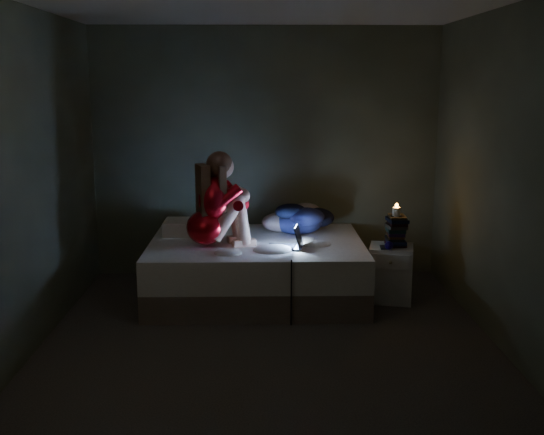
{
  "coord_description": "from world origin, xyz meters",
  "views": [
    {
      "loc": [
        -0.06,
        -4.96,
        2.04
      ],
      "look_at": [
        0.05,
        1.0,
        0.8
      ],
      "focal_mm": 43.3,
      "sensor_mm": 36.0,
      "label": 1
    }
  ],
  "objects_px": {
    "bed": "(257,269)",
    "nightstand": "(391,273)",
    "laptop": "(284,236)",
    "woman": "(205,200)",
    "candle": "(397,209)",
    "phone": "(387,248)"
  },
  "relations": [
    {
      "from": "bed",
      "to": "nightstand",
      "type": "relative_size",
      "value": 3.79
    },
    {
      "from": "laptop",
      "to": "candle",
      "type": "relative_size",
      "value": 3.94
    },
    {
      "from": "bed",
      "to": "candle",
      "type": "height_order",
      "value": "candle"
    },
    {
      "from": "woman",
      "to": "nightstand",
      "type": "relative_size",
      "value": 1.66
    },
    {
      "from": "laptop",
      "to": "nightstand",
      "type": "xyz_separation_m",
      "value": [
        1.02,
        0.15,
        -0.4
      ]
    },
    {
      "from": "nightstand",
      "to": "phone",
      "type": "height_order",
      "value": "phone"
    },
    {
      "from": "laptop",
      "to": "candle",
      "type": "distance_m",
      "value": 1.09
    },
    {
      "from": "nightstand",
      "to": "candle",
      "type": "bearing_deg",
      "value": 34.83
    },
    {
      "from": "woman",
      "to": "candle",
      "type": "relative_size",
      "value": 11.0
    },
    {
      "from": "bed",
      "to": "laptop",
      "type": "distance_m",
      "value": 0.54
    },
    {
      "from": "bed",
      "to": "nightstand",
      "type": "distance_m",
      "value": 1.27
    },
    {
      "from": "nightstand",
      "to": "candle",
      "type": "distance_m",
      "value": 0.62
    },
    {
      "from": "candle",
      "to": "phone",
      "type": "relative_size",
      "value": 0.57
    },
    {
      "from": "phone",
      "to": "bed",
      "type": "bearing_deg",
      "value": 161.16
    },
    {
      "from": "laptop",
      "to": "nightstand",
      "type": "relative_size",
      "value": 0.59
    },
    {
      "from": "bed",
      "to": "woman",
      "type": "height_order",
      "value": "woman"
    },
    {
      "from": "bed",
      "to": "candle",
      "type": "bearing_deg",
      "value": -5.38
    },
    {
      "from": "bed",
      "to": "woman",
      "type": "bearing_deg",
      "value": -152.89
    },
    {
      "from": "woman",
      "to": "nightstand",
      "type": "distance_m",
      "value": 1.87
    },
    {
      "from": "laptop",
      "to": "phone",
      "type": "distance_m",
      "value": 0.96
    },
    {
      "from": "nightstand",
      "to": "phone",
      "type": "distance_m",
      "value": 0.29
    },
    {
      "from": "bed",
      "to": "laptop",
      "type": "relative_size",
      "value": 6.38
    }
  ]
}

